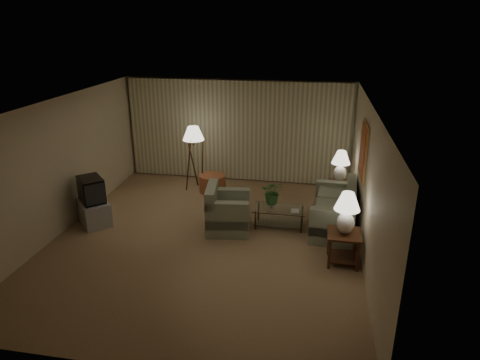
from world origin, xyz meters
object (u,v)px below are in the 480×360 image
at_px(sofa, 333,212).
at_px(coffee_table, 279,214).
at_px(table_lamp_far, 341,163).
at_px(crt_tv, 91,190).
at_px(floor_lamp, 194,157).
at_px(side_table_near, 344,242).
at_px(table_lamp_near, 347,210).
at_px(side_table_far, 338,190).
at_px(tv_cabinet, 94,212).
at_px(vase, 273,205).
at_px(armchair, 228,213).
at_px(ottoman, 212,183).

xyz_separation_m(sofa, coffee_table, (-1.11, -0.10, -0.10)).
relative_size(table_lamp_far, crt_tv, 0.98).
bearing_deg(floor_lamp, sofa, -25.69).
bearing_deg(coffee_table, side_table_near, -44.86).
distance_m(sofa, table_lamp_near, 1.52).
height_order(side_table_far, tv_cabinet, side_table_far).
bearing_deg(vase, floor_lamp, 141.23).
height_order(sofa, side_table_far, sofa).
height_order(armchair, side_table_near, armchair).
distance_m(table_lamp_near, vase, 1.97).
distance_m(side_table_far, vase, 1.95).
xyz_separation_m(ottoman, vase, (1.70, -1.64, 0.26)).
height_order(side_table_near, crt_tv, crt_tv).
xyz_separation_m(floor_lamp, ottoman, (0.48, -0.11, -0.64)).
bearing_deg(coffee_table, side_table_far, 47.07).
relative_size(ottoman, vase, 4.68).
bearing_deg(side_table_far, floor_lamp, 173.55).
xyz_separation_m(crt_tv, vase, (3.79, 0.53, -0.28)).
bearing_deg(side_table_far, side_table_near, -90.00).
bearing_deg(ottoman, table_lamp_far, -5.38).
bearing_deg(table_lamp_far, sofa, -96.84).
bearing_deg(table_lamp_far, crt_tv, -160.17).
relative_size(table_lamp_near, table_lamp_far, 1.05).
bearing_deg(coffee_table, floor_lamp, 143.07).
bearing_deg(side_table_far, tv_cabinet, -160.17).
height_order(sofa, vase, sofa).
bearing_deg(coffee_table, ottoman, 138.42).
height_order(tv_cabinet, vase, vase).
xyz_separation_m(side_table_far, floor_lamp, (-3.59, 0.41, 0.47)).
distance_m(sofa, ottoman, 3.34).
relative_size(sofa, side_table_near, 3.02).
distance_m(side_table_far, crt_tv, 5.54).
bearing_deg(sofa, crt_tv, -78.95).
bearing_deg(floor_lamp, side_table_near, -39.92).
bearing_deg(armchair, side_table_near, -119.21).
xyz_separation_m(armchair, table_lamp_far, (2.29, 1.69, 0.65)).
bearing_deg(tv_cabinet, table_lamp_near, 39.02).
bearing_deg(tv_cabinet, side_table_near, 39.02).
bearing_deg(side_table_near, ottoman, 137.05).
distance_m(coffee_table, floor_lamp, 2.98).
height_order(armchair, side_table_far, armchair).
height_order(crt_tv, ottoman, crt_tv).
height_order(table_lamp_near, ottoman, table_lamp_near).
bearing_deg(table_lamp_far, coffee_table, -132.93).
bearing_deg(vase, sofa, 4.55).
bearing_deg(side_table_near, vase, 138.36).
height_order(coffee_table, ottoman, ottoman).
distance_m(coffee_table, ottoman, 2.48).
xyz_separation_m(side_table_near, side_table_far, (-0.00, 2.60, -0.03)).
bearing_deg(side_table_near, crt_tv, 172.07).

